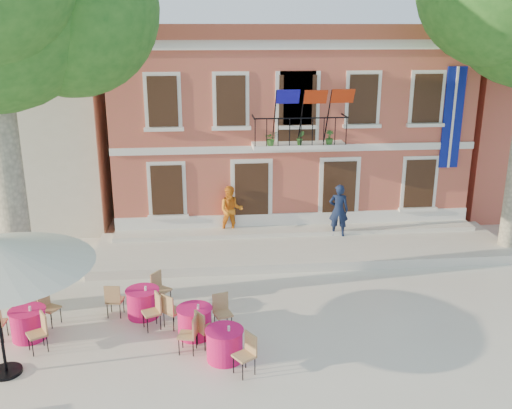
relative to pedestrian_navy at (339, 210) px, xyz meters
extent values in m
plane|color=beige|center=(-3.40, -5.13, -1.24)|extent=(90.00, 90.00, 0.00)
cube|color=#C15145|center=(-1.40, 4.87, 2.26)|extent=(13.00, 8.00, 7.00)
cube|color=brown|center=(-1.40, 4.87, 6.01)|extent=(13.50, 8.50, 0.50)
cube|color=silver|center=(-1.40, 0.92, 5.61)|extent=(13.30, 0.35, 0.35)
cube|color=silver|center=(-1.40, 0.42, 2.26)|extent=(3.20, 0.90, 0.15)
cube|color=black|center=(-1.40, 0.02, 3.26)|extent=(3.20, 0.04, 0.04)
cube|color=navy|center=(4.20, 0.81, 3.06)|extent=(0.70, 0.05, 3.60)
cube|color=#120D98|center=(-2.30, -0.33, 4.01)|extent=(0.76, 0.27, 0.47)
cube|color=#AF280B|center=(-1.40, -0.33, 4.01)|extent=(0.76, 0.29, 0.47)
cube|color=#AF280B|center=(-0.50, -0.33, 4.01)|extent=(0.76, 0.27, 0.47)
imported|color=#26591E|center=(-2.40, 0.12, 2.58)|extent=(0.43, 0.37, 0.48)
imported|color=#26591E|center=(-1.40, 0.12, 2.58)|extent=(0.26, 0.21, 0.48)
imported|color=#26591E|center=(-0.40, 0.12, 2.58)|extent=(0.27, 0.27, 0.48)
cube|color=beige|center=(-12.90, 5.87, 1.76)|extent=(9.00, 9.00, 6.00)
cube|color=silver|center=(-1.40, -0.73, -1.09)|extent=(14.00, 3.40, 0.30)
cylinder|color=#A59E84|center=(-9.66, -4.10, 2.24)|extent=(0.75, 0.75, 6.96)
cylinder|color=black|center=(-9.22, -7.19, -1.20)|extent=(0.68, 0.68, 0.08)
imported|color=#101A36|center=(0.00, 0.00, 0.00)|extent=(0.77, 0.59, 1.88)
imported|color=orange|center=(-3.77, 0.52, -0.06)|extent=(0.86, 0.68, 1.76)
cylinder|color=#D81469|center=(-9.13, -5.68, -0.86)|extent=(0.84, 0.84, 0.75)
cylinder|color=#D81469|center=(-9.13, -5.68, -0.48)|extent=(0.90, 0.90, 0.02)
cube|color=tan|center=(-8.75, -6.32, -0.76)|extent=(0.57, 0.57, 0.95)
cube|color=tan|center=(-8.76, -5.02, -0.76)|extent=(0.57, 0.57, 0.95)
cylinder|color=#D81469|center=(-5.03, -5.97, -0.86)|extent=(0.84, 0.84, 0.75)
cylinder|color=#D81469|center=(-5.03, -5.97, -0.48)|extent=(0.90, 0.90, 0.02)
cube|color=tan|center=(-4.31, -5.74, -0.76)|extent=(0.53, 0.53, 0.95)
cube|color=tan|center=(-5.58, -5.46, -0.76)|extent=(0.59, 0.59, 0.95)
cube|color=tan|center=(-5.19, -6.70, -0.76)|extent=(0.50, 0.50, 0.95)
cylinder|color=#D81469|center=(-6.41, -4.81, -0.86)|extent=(0.84, 0.84, 0.75)
cylinder|color=#D81469|center=(-6.41, -4.81, -0.48)|extent=(0.90, 0.90, 0.02)
cube|color=tan|center=(-5.95, -4.21, -0.76)|extent=(0.59, 0.59, 0.95)
cube|color=tan|center=(-7.15, -4.70, -0.76)|extent=(0.47, 0.47, 0.95)
cube|color=tan|center=(-6.13, -5.50, -0.76)|extent=(0.55, 0.55, 0.95)
cylinder|color=#D81469|center=(-4.33, -7.09, -0.86)|extent=(0.84, 0.84, 0.75)
cylinder|color=#D81469|center=(-4.33, -7.09, -0.48)|extent=(0.90, 0.90, 0.02)
cube|color=tan|center=(-3.92, -7.72, -0.76)|extent=(0.58, 0.58, 0.95)
cube|color=tan|center=(-4.73, -6.46, -0.76)|extent=(0.58, 0.58, 0.95)
camera|label=1|loc=(-4.70, -18.72, 6.19)|focal=40.00mm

